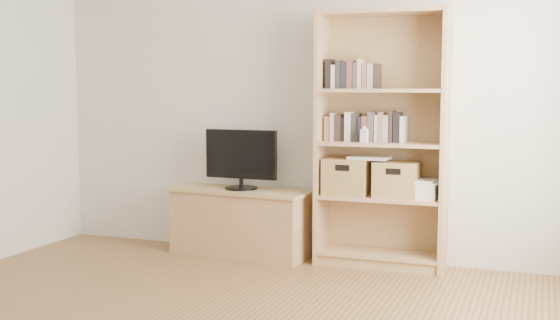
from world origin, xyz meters
The scene contains 11 objects.
back_wall centered at (0.00, 2.50, 1.30)m, with size 4.50×0.02×2.60m, color silver.
tv_stand centered at (-0.50, 2.29, 0.26)m, with size 1.14×0.43×0.52m, color tan.
bookshelf centered at (0.66, 2.32, 0.99)m, with size 0.99×0.35×1.97m, color tan.
television centered at (-0.50, 2.29, 0.79)m, with size 0.62×0.05×0.49m, color black.
books_row_mid centered at (0.66, 2.35, 1.07)m, with size 0.80×0.16×0.21m, color #966D52.
books_row_upper centered at (0.44, 2.34, 1.48)m, with size 0.42×0.15×0.22m, color #966D52.
baby_monitor centered at (0.55, 2.21, 1.02)m, with size 0.05×0.03×0.10m, color white.
basket_left centered at (0.39, 2.32, 0.69)m, with size 0.34×0.28×0.28m, color olive.
basket_right centered at (0.78, 2.32, 0.68)m, with size 0.33×0.27×0.27m, color olive.
laptop centered at (0.57, 2.30, 0.84)m, with size 0.30×0.21×0.02m, color white.
magazine_stack centered at (1.00, 2.32, 0.61)m, with size 0.18×0.26×0.12m, color silver.
Camera 1 is at (1.81, -2.94, 1.37)m, focal length 45.00 mm.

